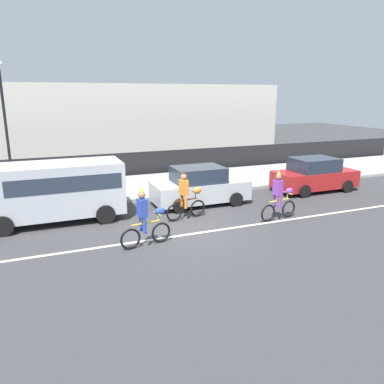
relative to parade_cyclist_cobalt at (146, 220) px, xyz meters
The scene contains 12 objects.
ground_plane 2.04m from the parade_cyclist_cobalt, 29.11° to the left, with size 80.00×80.00×0.00m, color #38383A.
road_centre_line 1.87m from the parade_cyclist_cobalt, 13.93° to the left, with size 36.00×0.14×0.01m, color beige.
sidewalk_curb 7.62m from the parade_cyclist_cobalt, 77.66° to the left, with size 60.00×5.00×0.15m, color #9E9B93.
fence_line 10.43m from the parade_cyclist_cobalt, 81.07° to the left, with size 40.00×0.08×1.40m, color black.
building_backdrop 19.01m from the parade_cyclist_cobalt, 87.55° to the left, with size 28.00×8.00×5.34m, color beige.
parade_cyclist_cobalt is the anchor object (origin of this frame).
parade_cyclist_orange 2.90m from the parade_cyclist_cobalt, 43.15° to the left, with size 1.70×0.54×1.92m.
parade_cyclist_purple 5.36m from the parade_cyclist_cobalt, ahead, with size 1.71×0.53×1.92m.
parked_van_silver 4.38m from the parade_cyclist_cobalt, 124.28° to the left, with size 5.00×2.22×2.18m.
parked_car_red 10.17m from the parade_cyclist_cobalt, 20.96° to the left, with size 4.10×1.92×1.64m.
parked_car_silver 4.94m from the parade_cyclist_cobalt, 47.05° to the left, with size 4.10×1.92×1.64m.
street_lamp_post 9.36m from the parade_cyclist_cobalt, 117.92° to the left, with size 0.36×0.36×5.86m.
Camera 1 is at (-4.43, -11.58, 4.60)m, focal length 35.00 mm.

